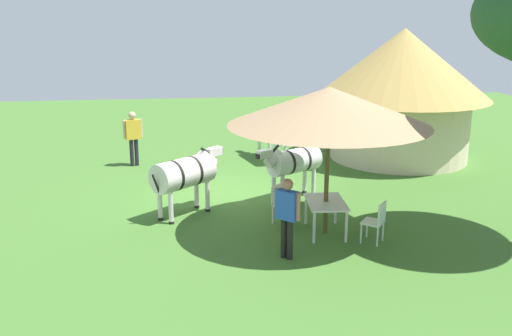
% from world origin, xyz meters
% --- Properties ---
extents(ground_plane, '(36.00, 36.00, 0.00)m').
position_xyz_m(ground_plane, '(0.00, 0.00, 0.00)').
color(ground_plane, '#3E6929').
extents(thatched_hut, '(5.68, 5.68, 4.26)m').
position_xyz_m(thatched_hut, '(-3.28, 6.07, 2.37)').
color(thatched_hut, beige).
rests_on(thatched_hut, ground_plane).
extents(shade_umbrella, '(4.33, 4.33, 3.26)m').
position_xyz_m(shade_umbrella, '(3.10, 1.99, 2.85)').
color(shade_umbrella, brown).
rests_on(shade_umbrella, ground_plane).
extents(patio_dining_table, '(1.32, 0.89, 0.74)m').
position_xyz_m(patio_dining_table, '(3.10, 1.99, 0.65)').
color(patio_dining_table, silver).
rests_on(patio_dining_table, ground_plane).
extents(patio_chair_east_end, '(0.61, 0.61, 0.90)m').
position_xyz_m(patio_chair_east_end, '(2.32, 1.11, 0.52)').
color(patio_chair_east_end, silver).
rests_on(patio_chair_east_end, ground_plane).
extents(patio_chair_near_lawn, '(0.60, 0.60, 0.90)m').
position_xyz_m(patio_chair_near_lawn, '(3.80, 2.92, 0.52)').
color(patio_chair_near_lawn, silver).
rests_on(patio_chair_near_lawn, ground_plane).
extents(guest_beside_umbrella, '(0.46, 0.46, 1.66)m').
position_xyz_m(guest_beside_umbrella, '(4.33, 0.89, 1.00)').
color(guest_beside_umbrella, black).
rests_on(guest_beside_umbrella, ground_plane).
extents(standing_watcher, '(0.37, 0.59, 1.74)m').
position_xyz_m(standing_watcher, '(-3.35, -2.64, 1.05)').
color(standing_watcher, black).
rests_on(standing_watcher, ground_plane).
extents(striped_lounge_chair, '(0.85, 0.59, 0.60)m').
position_xyz_m(striped_lounge_chair, '(-1.34, -1.47, 0.25)').
color(striped_lounge_chair, '#3BA072').
rests_on(striped_lounge_chair, ground_plane).
extents(zebra_nearest_camera, '(1.33, 1.87, 1.54)m').
position_xyz_m(zebra_nearest_camera, '(0.62, 1.72, 1.00)').
color(zebra_nearest_camera, silver).
rests_on(zebra_nearest_camera, ground_plane).
extents(zebra_by_umbrella, '(1.67, 1.83, 1.58)m').
position_xyz_m(zebra_by_umbrella, '(1.51, -1.07, 1.05)').
color(zebra_by_umbrella, silver).
rests_on(zebra_by_umbrella, ground_plane).
extents(zebra_toward_hut, '(2.30, 1.08, 1.50)m').
position_xyz_m(zebra_toward_hut, '(-3.51, 1.80, 0.97)').
color(zebra_toward_hut, silver).
rests_on(zebra_toward_hut, ground_plane).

